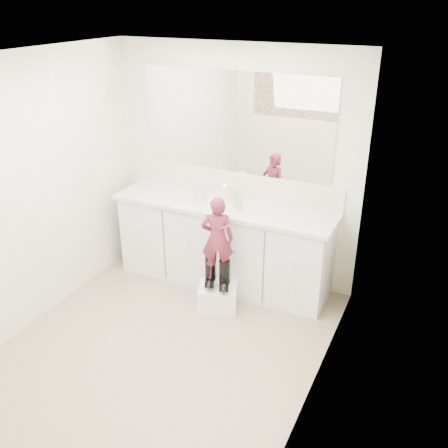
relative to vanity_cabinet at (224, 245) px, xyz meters
The scene contains 18 objects.
floor 1.30m from the vanity_cabinet, 90.00° to the right, with size 3.00×3.00×0.00m, color #7E6D52.
ceiling 2.32m from the vanity_cabinet, 90.00° to the right, with size 3.00×3.00×0.00m, color white.
wall_back 0.82m from the vanity_cabinet, 90.00° to the left, with size 2.60×2.60×0.00m, color beige.
wall_front 2.83m from the vanity_cabinet, 90.00° to the right, with size 2.60×2.60×0.00m, color beige.
wall_left 1.95m from the vanity_cabinet, 136.70° to the right, with size 3.00×3.00×0.00m, color beige.
wall_right 1.95m from the vanity_cabinet, 43.30° to the right, with size 3.00×3.00×0.00m, color beige.
vanity_cabinet is the anchor object (origin of this frame).
countertop 0.45m from the vanity_cabinet, 90.00° to the right, with size 2.28×0.58×0.04m, color beige.
backsplash 0.64m from the vanity_cabinet, 90.00° to the left, with size 2.28×0.03×0.25m, color beige.
mirror 1.24m from the vanity_cabinet, 90.00° to the left, with size 2.00×0.02×1.00m, color white.
faucet 0.54m from the vanity_cabinet, 90.00° to the left, with size 0.08×0.08×0.10m, color silver.
cup 0.55m from the vanity_cabinet, 19.48° to the right, with size 0.11×0.11×0.10m, color beige.
soap_bottle 0.61m from the vanity_cabinet, behind, with size 0.08×0.08×0.17m, color beige.
step_stool 0.59m from the vanity_cabinet, 71.23° to the right, with size 0.36×0.30×0.23m, color white.
boot_left 0.48m from the vanity_cabinet, 79.68° to the right, with size 0.11×0.20×0.30m, color black, non-canonical shape.
boot_right 0.53m from the vanity_cabinet, 63.53° to the right, with size 0.11×0.20×0.30m, color black, non-canonical shape.
toddler 0.60m from the vanity_cabinet, 71.23° to the right, with size 0.30×0.20×0.82m, color #992F4A.
toothbrush 0.71m from the vanity_cabinet, 64.60° to the right, with size 0.01×0.01×0.14m, color #CA4E99.
Camera 1 is at (1.97, -2.93, 2.79)m, focal length 40.00 mm.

